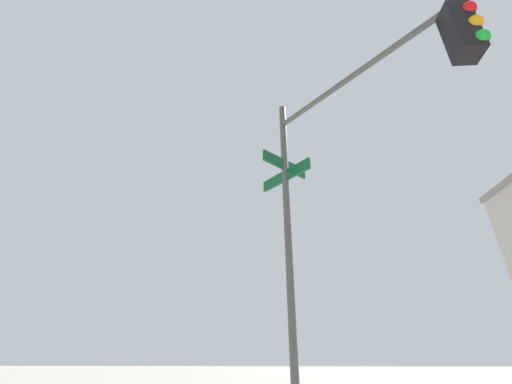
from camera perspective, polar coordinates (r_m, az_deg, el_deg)
name	(u,v)px	position (r m, az deg, el deg)	size (l,w,h in m)	color
traffic_signal_near	(354,149)	(4.82, 16.81, 7.26)	(2.77, 2.64, 5.75)	#474C47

